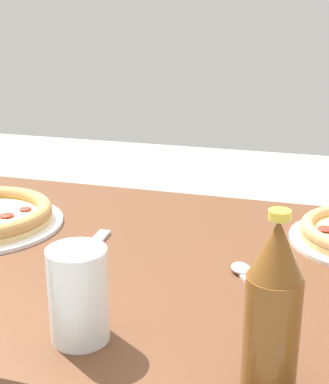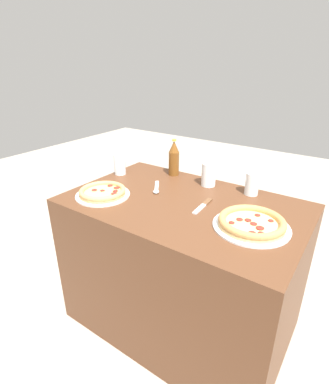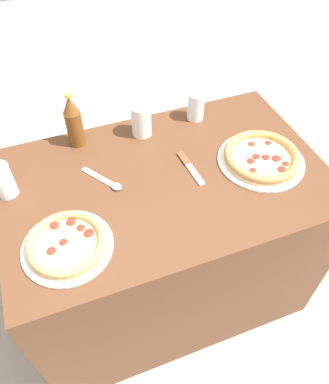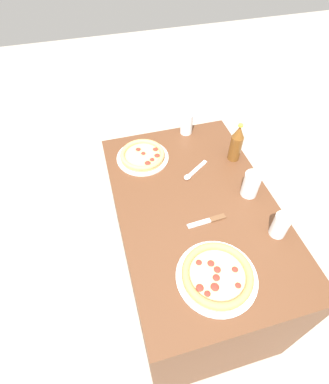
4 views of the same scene
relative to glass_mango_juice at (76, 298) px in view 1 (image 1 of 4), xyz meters
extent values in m
ellipsoid|color=maroon|center=(-0.31, -0.43, -0.03)|extent=(0.03, 0.03, 0.01)
ellipsoid|color=maroon|center=(0.29, -0.36, -0.03)|extent=(0.03, 0.03, 0.01)
ellipsoid|color=maroon|center=(0.31, -0.32, -0.03)|extent=(0.03, 0.03, 0.01)
cylinder|color=white|center=(0.00, 0.00, 0.01)|extent=(0.08, 0.08, 0.13)
cylinder|color=orange|center=(0.00, 0.00, -0.01)|extent=(0.06, 0.06, 0.09)
cylinder|color=brown|center=(-0.26, 0.03, 0.01)|extent=(0.06, 0.06, 0.14)
cone|color=brown|center=(-0.26, 0.03, 0.12)|extent=(0.06, 0.06, 0.07)
cylinder|color=gold|center=(-0.26, 0.03, 0.16)|extent=(0.02, 0.02, 0.01)
cube|color=brown|center=(0.10, -0.20, -0.06)|extent=(0.03, 0.07, 0.01)
cube|color=silver|center=(0.10, -0.29, -0.06)|extent=(0.03, 0.11, 0.01)
cube|color=silver|center=(-0.23, -0.18, -0.06)|extent=(0.10, 0.13, 0.01)
ellipsoid|color=silver|center=(-0.18, -0.25, -0.05)|extent=(0.05, 0.05, 0.01)
camera|label=1|loc=(-0.29, 0.56, 0.35)|focal=50.00mm
camera|label=2|loc=(0.68, -1.41, 0.58)|focal=28.00mm
camera|label=3|loc=(-0.33, -1.13, 0.90)|focal=35.00mm
camera|label=4|loc=(0.79, -0.64, 1.05)|focal=28.00mm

